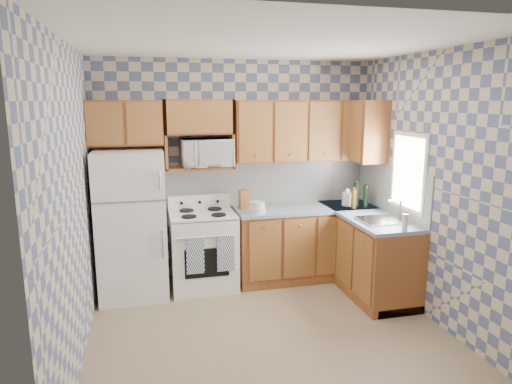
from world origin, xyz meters
TOP-DOWN VIEW (x-y plane):
  - floor at (0.00, 0.00)m, footprint 3.40×3.40m
  - back_wall at (0.00, 1.60)m, footprint 3.40×0.02m
  - right_wall at (1.70, 0.00)m, footprint 0.02×3.20m
  - backsplash_back at (0.40, 1.59)m, footprint 2.60×0.02m
  - backsplash_right at (1.69, 0.80)m, footprint 0.02×1.60m
  - refrigerator at (-1.27, 1.25)m, footprint 0.75×0.70m
  - stove_body at (-0.47, 1.28)m, footprint 0.76×0.65m
  - cooktop at (-0.47, 1.28)m, footprint 0.76×0.65m
  - backguard at (-0.47, 1.55)m, footprint 0.76×0.08m
  - dish_towel_left at (-0.60, 0.93)m, footprint 0.20×0.02m
  - dish_towel_right at (-0.26, 0.93)m, footprint 0.20×0.02m
  - base_cabinets_back at (0.82, 1.30)m, footprint 1.75×0.60m
  - base_cabinets_right at (1.40, 0.80)m, footprint 0.60×1.60m
  - countertop_back at (0.82, 1.30)m, footprint 1.77×0.63m
  - countertop_right at (1.40, 0.80)m, footprint 0.63×1.60m
  - upper_cabinets_back at (0.82, 1.44)m, footprint 1.75×0.33m
  - upper_cabinets_fridge at (-1.29, 1.44)m, footprint 0.82×0.33m
  - upper_cabinets_right at (1.53, 1.25)m, footprint 0.33×0.70m
  - microwave_shelf at (-0.47, 1.44)m, footprint 0.80×0.33m
  - microwave at (-0.39, 1.44)m, footprint 0.63×0.45m
  - sink at (1.40, 0.45)m, footprint 0.48×0.40m
  - window at (1.69, 0.45)m, footprint 0.02×0.66m
  - bottle_0 at (1.43, 1.16)m, footprint 0.06×0.06m
  - bottle_1 at (1.53, 1.10)m, footprint 0.06×0.06m
  - bottle_2 at (1.58, 1.20)m, footprint 0.06×0.06m
  - bottle_3 at (1.36, 1.08)m, footprint 0.06×0.06m
  - knife_block at (0.05, 1.37)m, footprint 0.12×0.12m
  - electric_kettle at (1.35, 1.23)m, footprint 0.13×0.13m
  - food_containers at (0.15, 1.13)m, footprint 0.20×0.20m
  - soap_bottle at (1.44, 0.06)m, footprint 0.06×0.06m

SIDE VIEW (x-z plane):
  - floor at x=0.00m, z-range 0.00..0.00m
  - base_cabinets_back at x=0.82m, z-range 0.00..0.88m
  - base_cabinets_right at x=1.40m, z-range 0.00..0.88m
  - stove_body at x=-0.47m, z-range 0.00..0.90m
  - dish_towel_left at x=-0.60m, z-range 0.31..0.73m
  - dish_towel_right at x=-0.26m, z-range 0.31..0.73m
  - refrigerator at x=-1.27m, z-range 0.00..1.68m
  - countertop_back at x=0.82m, z-range 0.88..0.92m
  - countertop_right at x=1.40m, z-range 0.88..0.92m
  - cooktop at x=-0.47m, z-range 0.89..0.92m
  - sink at x=1.40m, z-range 0.91..0.94m
  - food_containers at x=0.15m, z-range 0.92..1.05m
  - backguard at x=-0.47m, z-range 0.92..1.08m
  - electric_kettle at x=1.35m, z-range 0.92..1.09m
  - soap_bottle at x=1.44m, z-range 0.92..1.09m
  - knife_block at x=0.05m, z-range 0.92..1.15m
  - bottle_3 at x=1.36m, z-range 0.92..1.15m
  - bottle_2 at x=1.58m, z-range 0.92..1.17m
  - bottle_1 at x=1.53m, z-range 0.92..1.19m
  - bottle_0 at x=1.43m, z-range 0.92..1.21m
  - backsplash_back at x=0.40m, z-range 0.92..1.48m
  - backsplash_right at x=1.69m, z-range 0.92..1.48m
  - back_wall at x=0.00m, z-range 0.00..2.70m
  - right_wall at x=1.70m, z-range 0.00..2.70m
  - microwave_shelf at x=-0.47m, z-range 1.42..1.45m
  - window at x=1.69m, z-range 1.02..1.88m
  - microwave at x=-0.39m, z-range 1.45..1.78m
  - upper_cabinets_back at x=0.82m, z-range 1.48..2.22m
  - upper_cabinets_right at x=1.53m, z-range 1.48..2.22m
  - upper_cabinets_fridge at x=-1.29m, z-range 1.72..2.22m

